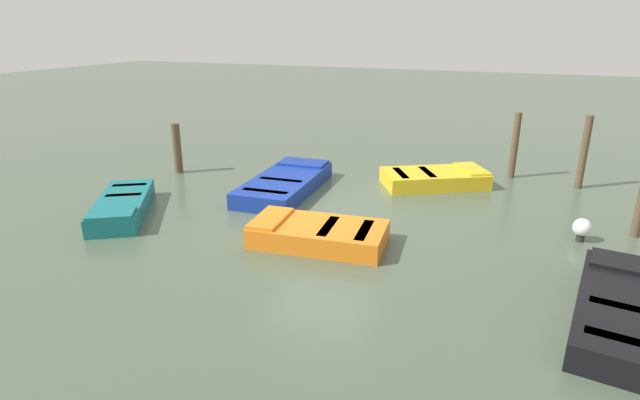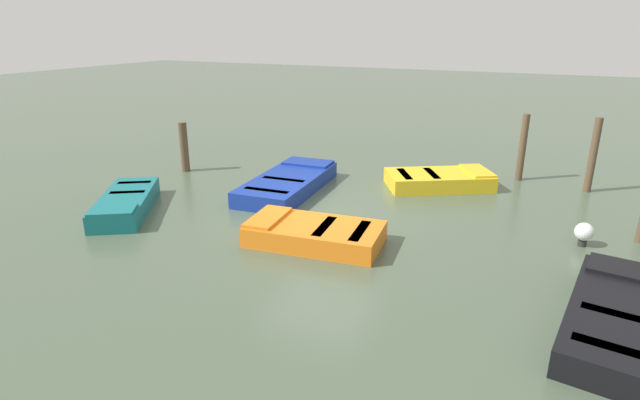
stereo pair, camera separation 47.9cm
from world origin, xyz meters
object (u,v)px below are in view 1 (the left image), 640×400
object	(u,v)px
rowboat_teal	(122,206)
rowboat_blue	(285,183)
mooring_piling_near_right	(584,152)
mooring_piling_far_right	(177,148)
mooring_piling_far_left	(515,146)
rowboat_orange	(318,233)
rowboat_yellow	(435,178)
rowboat_black	(631,311)
marker_buoy	(582,228)

from	to	relation	value
rowboat_teal	rowboat_blue	distance (m)	4.02
rowboat_blue	mooring_piling_near_right	size ratio (longest dim) A/B	1.87
mooring_piling_far_right	mooring_piling_far_left	size ratio (longest dim) A/B	0.79
rowboat_orange	rowboat_yellow	distance (m)	4.96
rowboat_blue	rowboat_teal	bearing A→B (deg)	134.07
rowboat_black	rowboat_yellow	xyz separation A→B (m)	(-3.88, 5.66, 0.00)
mooring_piling_far_left	marker_buoy	distance (m)	4.56
rowboat_blue	rowboat_orange	bearing A→B (deg)	-147.17
mooring_piling_far_left	rowboat_black	bearing A→B (deg)	-74.58
mooring_piling_far_right	rowboat_blue	bearing A→B (deg)	-5.77
mooring_piling_far_right	marker_buoy	xyz separation A→B (m)	(10.61, -1.00, -0.44)
mooring_piling_far_right	mooring_piling_near_right	size ratio (longest dim) A/B	0.75
mooring_piling_far_right	mooring_piling_near_right	bearing A→B (deg)	15.01
rowboat_teal	mooring_piling_near_right	world-z (taller)	mooring_piling_near_right
rowboat_blue	mooring_piling_far_right	distance (m)	3.74
mooring_piling_near_right	rowboat_orange	bearing A→B (deg)	-129.78
rowboat_teal	rowboat_blue	world-z (taller)	same
marker_buoy	rowboat_blue	bearing A→B (deg)	174.81
rowboat_black	rowboat_yellow	bearing A→B (deg)	42.39
rowboat_black	mooring_piling_near_right	distance (m)	6.99
rowboat_teal	mooring_piling_far_right	distance (m)	3.55
rowboat_yellow	mooring_piling_far_right	xyz separation A→B (m)	(-7.20, -1.61, 0.51)
rowboat_black	rowboat_blue	distance (m)	8.27
mooring_piling_near_right	mooring_piling_far_left	size ratio (longest dim) A/B	1.05
rowboat_black	rowboat_yellow	size ratio (longest dim) A/B	1.13
mooring_piling_far_left	marker_buoy	world-z (taller)	mooring_piling_far_left
rowboat_orange	mooring_piling_far_right	size ratio (longest dim) A/B	1.89
rowboat_yellow	mooring_piling_far_right	bearing A→B (deg)	162.19
marker_buoy	rowboat_black	bearing A→B (deg)	-81.21
rowboat_orange	marker_buoy	bearing A→B (deg)	-162.29
rowboat_yellow	marker_buoy	xyz separation A→B (m)	(3.41, -2.61, 0.07)
mooring_piling_near_right	mooring_piling_far_left	bearing A→B (deg)	168.34
mooring_piling_near_right	mooring_piling_far_left	xyz separation A→B (m)	(-1.72, 0.35, -0.04)
rowboat_black	marker_buoy	xyz separation A→B (m)	(-0.47, 3.05, 0.07)
rowboat_yellow	rowboat_blue	bearing A→B (deg)	178.94
rowboat_orange	marker_buoy	size ratio (longest dim) A/B	5.73
rowboat_black	mooring_piling_far_left	bearing A→B (deg)	23.35
mooring_piling_far_left	rowboat_yellow	bearing A→B (deg)	-138.76
mooring_piling_near_right	marker_buoy	size ratio (longest dim) A/B	4.05
rowboat_orange	rowboat_blue	world-z (taller)	same
rowboat_yellow	rowboat_blue	world-z (taller)	same
mooring_piling_near_right	rowboat_yellow	bearing A→B (deg)	-160.28
rowboat_black	marker_buoy	world-z (taller)	marker_buoy
mooring_piling_far_right	mooring_piling_near_right	world-z (taller)	mooring_piling_near_right
mooring_piling_far_right	marker_buoy	bearing A→B (deg)	-5.39
rowboat_blue	marker_buoy	distance (m)	6.96
rowboat_teal	marker_buoy	xyz separation A→B (m)	(9.61, 2.37, 0.07)
rowboat_black	rowboat_teal	bearing A→B (deg)	94.05
mooring_piling_far_left	marker_buoy	xyz separation A→B (m)	(1.54, -4.25, -0.64)
rowboat_orange	marker_buoy	xyz separation A→B (m)	(4.85, 2.14, 0.07)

